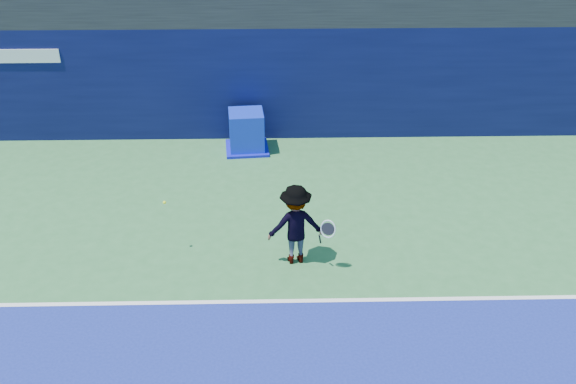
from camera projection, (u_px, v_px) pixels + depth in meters
The scene contains 5 objects.
baseline at pixel (238, 302), 11.36m from camera, with size 24.00×0.10×0.01m, color white.
back_wall_assembly at pixel (249, 80), 17.18m from camera, with size 36.00×1.03×3.00m.
equipment_cart at pixel (247, 133), 16.65m from camera, with size 1.19×1.19×1.05m.
tennis_player at pixel (296, 225), 12.10m from camera, with size 1.31×0.77×1.63m.
tennis_ball at pixel (164, 202), 12.25m from camera, with size 0.06×0.06×0.06m.
Camera 1 is at (0.69, -5.99, 7.26)m, focal length 40.00 mm.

